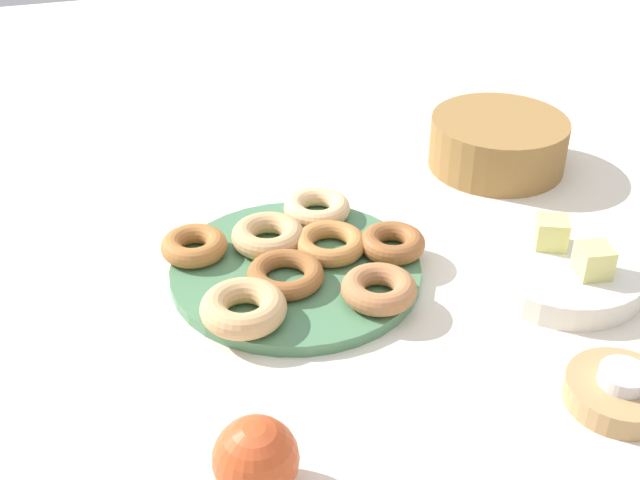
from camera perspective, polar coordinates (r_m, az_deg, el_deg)
ground_plane at (r=0.98m, az=-1.68°, el=-2.46°), size 2.40×2.40×0.00m
donut_plate at (r=0.98m, az=-1.68°, el=-2.11°), size 0.30×0.30×0.01m
donut_0 at (r=1.00m, az=-3.62°, el=0.30°), size 0.12×0.12×0.03m
donut_1 at (r=0.94m, az=-2.41°, el=-2.39°), size 0.12×0.12×0.02m
donut_2 at (r=0.92m, az=4.09°, el=-3.39°), size 0.11×0.11×0.03m
donut_3 at (r=1.06m, az=-0.21°, el=2.22°), size 0.11×0.11×0.03m
donut_4 at (r=1.00m, az=-8.70°, el=-0.39°), size 0.10×0.10×0.02m
donut_5 at (r=0.99m, az=0.70°, el=-0.24°), size 0.12×0.12×0.02m
donut_6 at (r=1.00m, az=5.02°, el=-0.20°), size 0.10×0.10×0.02m
donut_7 at (r=0.89m, az=-5.31°, el=-4.70°), size 0.10×0.10×0.03m
candle_holder at (r=0.86m, az=19.98°, el=-9.86°), size 0.11×0.11×0.03m
tealight at (r=0.85m, az=20.24°, el=-8.86°), size 0.05×0.05×0.01m
basket at (r=1.23m, az=12.18°, el=6.57°), size 0.27×0.27×0.07m
fruit_bowl at (r=1.00m, az=16.37°, el=-2.04°), size 0.19×0.19×0.03m
melon_chunk_left at (r=1.01m, az=15.71°, el=0.53°), size 0.05×0.05×0.04m
melon_chunk_right at (r=0.97m, az=18.38°, el=-1.36°), size 0.04×0.04×0.04m
apple at (r=0.72m, az=-4.45°, el=-14.85°), size 0.07×0.07×0.07m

